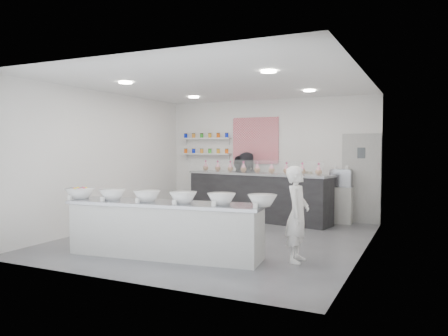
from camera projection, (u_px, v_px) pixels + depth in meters
The scene contains 26 objects.
floor at pixel (217, 238), 8.54m from camera, with size 6.00×6.00×0.00m, color #515156.
ceiling at pixel (217, 84), 8.39m from camera, with size 6.00×6.00×0.00m, color white.
back_wall at pixel (268, 158), 11.18m from camera, with size 5.50×5.50×0.00m, color white.
left_wall at pixel (105, 160), 9.63m from camera, with size 6.00×6.00×0.00m, color white.
right_wall at pixel (364, 164), 7.30m from camera, with size 6.00×6.00×0.00m, color white.
back_door at pixel (361, 179), 10.20m from camera, with size 0.88×0.04×2.10m, color #9D9D9A.
pattern_panel at pixel (255, 141), 11.28m from camera, with size 1.25×0.03×1.20m, color red.
jar_shelf_lower at pixel (206, 154), 11.83m from camera, with size 1.45×0.22×0.04m, color silver.
jar_shelf_upper at pixel (206, 138), 11.81m from camera, with size 1.45×0.22×0.04m, color silver.
preserve_jars at pixel (206, 144), 11.79m from camera, with size 1.45×0.10×0.56m, color #F75E0D, non-canonical shape.
downlight_0 at pixel (126, 83), 8.08m from camera, with size 0.24×0.24×0.02m, color white.
downlight_1 at pixel (269, 72), 6.90m from camera, with size 0.24×0.24×0.02m, color white.
downlight_2 at pixel (194, 97), 10.43m from camera, with size 0.24×0.24×0.02m, color white.
downlight_3 at pixel (309, 91), 9.25m from camera, with size 0.24×0.24×0.02m, color white.
prep_counter at pixel (165, 229), 7.11m from camera, with size 3.27×0.74×0.89m, color silver.
back_bar at pixel (257, 196), 10.64m from camera, with size 3.75×0.69×1.16m, color black.
sneeze_guard at pixel (250, 167), 10.34m from camera, with size 3.69×0.02×0.32m, color white.
espresso_ledge at pixel (327, 204), 10.37m from camera, with size 1.19×0.38×0.88m, color silver.
espresso_machine at pixel (341, 178), 10.20m from camera, with size 0.48×0.33×0.37m, color #93969E.
cup_stacks at pixel (308, 178), 10.54m from camera, with size 0.24×0.24×0.31m, color tan, non-canonical shape.
prep_bowls at pixel (165, 197), 7.08m from camera, with size 3.70×0.55×0.18m, color white, non-canonical shape.
label_cards at pixel (142, 204), 6.63m from camera, with size 3.31×0.04×0.07m, color white, non-canonical shape.
cookie_bags at pixel (257, 167), 10.61m from camera, with size 3.35×0.15×0.27m, color pink, non-canonical shape.
woman_prep at pixel (297, 214), 6.77m from camera, with size 0.54×0.36×1.49m, color white.
staff_left at pixel (239, 186), 11.13m from camera, with size 0.76×0.59×1.56m, color black.
staff_right at pixel (247, 185), 11.04m from camera, with size 0.81×0.53×1.67m, color black.
Camera 1 is at (3.72, -7.60, 1.79)m, focal length 35.00 mm.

